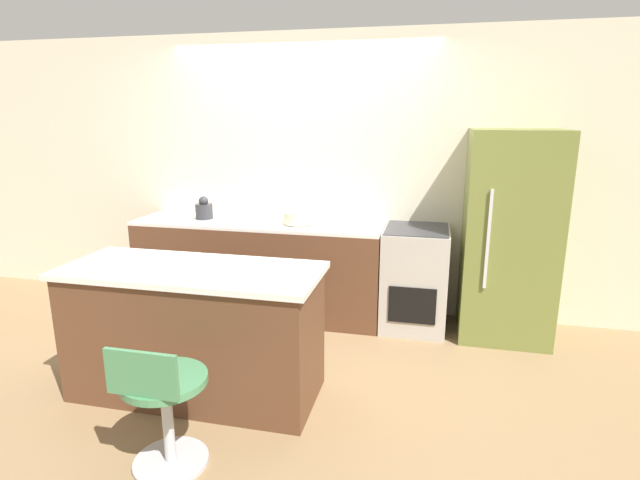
% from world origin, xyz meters
% --- Properties ---
extents(ground_plane, '(14.00, 14.00, 0.00)m').
position_xyz_m(ground_plane, '(0.00, 0.00, 0.00)').
color(ground_plane, '#8E704C').
extents(wall_back, '(8.00, 0.06, 2.60)m').
position_xyz_m(wall_back, '(0.00, 0.68, 1.30)').
color(wall_back, beige).
rests_on(wall_back, ground_plane).
extents(back_counter, '(2.33, 0.63, 0.90)m').
position_xyz_m(back_counter, '(-0.35, 0.34, 0.45)').
color(back_counter, brown).
rests_on(back_counter, ground_plane).
extents(kitchen_island, '(1.71, 0.70, 0.90)m').
position_xyz_m(kitchen_island, '(-0.28, -1.13, 0.45)').
color(kitchen_island, brown).
rests_on(kitchen_island, ground_plane).
extents(oven_range, '(0.56, 0.64, 0.90)m').
position_xyz_m(oven_range, '(1.11, 0.33, 0.45)').
color(oven_range, '#B7B2A8').
rests_on(oven_range, ground_plane).
extents(refrigerator, '(0.73, 0.68, 1.75)m').
position_xyz_m(refrigerator, '(1.86, 0.32, 0.88)').
color(refrigerator, olive).
rests_on(refrigerator, ground_plane).
extents(stool_chair, '(0.45, 0.45, 0.77)m').
position_xyz_m(stool_chair, '(-0.10, -1.87, 0.38)').
color(stool_chair, '#B7B7BC').
rests_on(stool_chair, ground_plane).
extents(kettle, '(0.16, 0.16, 0.21)m').
position_xyz_m(kettle, '(-0.88, 0.31, 0.99)').
color(kettle, '#333338').
rests_on(kettle, back_counter).
extents(mixing_bowl, '(0.30, 0.30, 0.10)m').
position_xyz_m(mixing_bowl, '(0.06, 0.31, 0.96)').
color(mixing_bowl, beige).
rests_on(mixing_bowl, back_counter).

